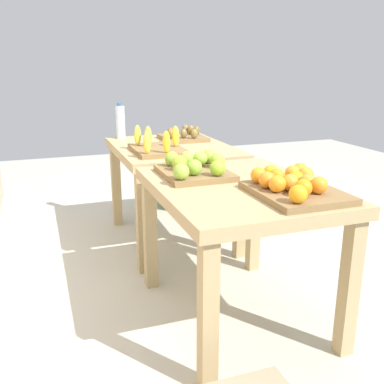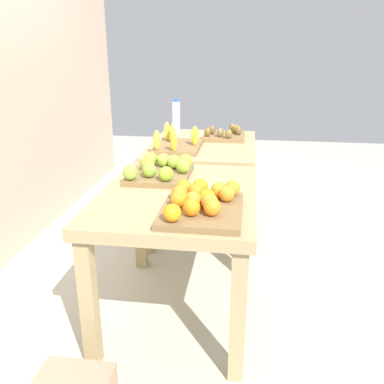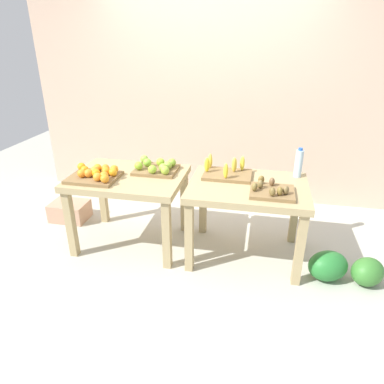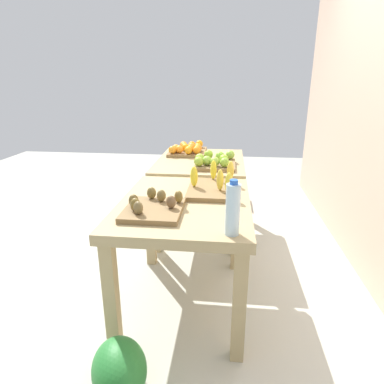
# 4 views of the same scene
# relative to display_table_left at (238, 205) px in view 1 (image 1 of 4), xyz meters

# --- Properties ---
(ground_plane) EXTENTS (8.00, 8.00, 0.00)m
(ground_plane) POSITION_rel_display_table_left_xyz_m (0.56, 0.00, -0.62)
(ground_plane) COLOR #B4B4A6
(display_table_left) EXTENTS (1.04, 0.80, 0.73)m
(display_table_left) POSITION_rel_display_table_left_xyz_m (0.00, 0.00, 0.00)
(display_table_left) COLOR tan
(display_table_left) RESTS_ON ground_plane
(display_table_right) EXTENTS (1.04, 0.80, 0.73)m
(display_table_right) POSITION_rel_display_table_left_xyz_m (1.12, 0.00, 0.00)
(display_table_right) COLOR tan
(display_table_right) RESTS_ON ground_plane
(orange_bin) EXTENTS (0.45, 0.36, 0.11)m
(orange_bin) POSITION_rel_display_table_left_xyz_m (-0.25, -0.15, 0.15)
(orange_bin) COLOR olive
(orange_bin) RESTS_ON display_table_left
(apple_bin) EXTENTS (0.42, 0.37, 0.11)m
(apple_bin) POSITION_rel_display_table_left_xyz_m (0.24, 0.14, 0.15)
(apple_bin) COLOR olive
(apple_bin) RESTS_ON display_table_left
(banana_crate) EXTENTS (0.45, 0.32, 0.17)m
(banana_crate) POSITION_rel_display_table_left_xyz_m (0.91, 0.17, 0.14)
(banana_crate) COLOR olive
(banana_crate) RESTS_ON display_table_right
(kiwi_bin) EXTENTS (0.36, 0.32, 0.10)m
(kiwi_bin) POSITION_rel_display_table_left_xyz_m (1.31, -0.15, 0.13)
(kiwi_bin) COLOR olive
(kiwi_bin) RESTS_ON display_table_right
(water_bottle) EXTENTS (0.07, 0.07, 0.28)m
(water_bottle) POSITION_rel_display_table_left_xyz_m (1.55, 0.29, 0.24)
(water_bottle) COLOR silver
(water_bottle) RESTS_ON display_table_right
(watermelon_pile) EXTENTS (0.71, 0.37, 0.26)m
(watermelon_pile) POSITION_rel_display_table_left_xyz_m (1.98, -0.22, -0.50)
(watermelon_pile) COLOR #35752C
(watermelon_pile) RESTS_ON ground_plane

